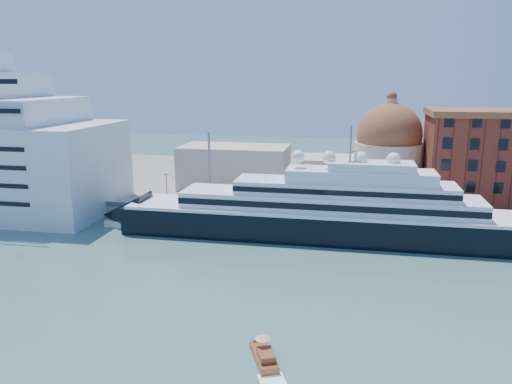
# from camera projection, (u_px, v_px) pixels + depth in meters

# --- Properties ---
(ground) EXTENTS (400.00, 400.00, 0.00)m
(ground) POSITION_uv_depth(u_px,v_px,m) (270.00, 277.00, 84.03)
(ground) COLOR #365E5D
(ground) RESTS_ON ground
(quay) EXTENTS (180.00, 10.00, 2.50)m
(quay) POSITION_uv_depth(u_px,v_px,m) (294.00, 216.00, 116.24)
(quay) COLOR gray
(quay) RESTS_ON ground
(land) EXTENTS (260.00, 72.00, 2.00)m
(land) POSITION_uv_depth(u_px,v_px,m) (310.00, 182.00, 155.49)
(land) COLOR slate
(land) RESTS_ON ground
(quay_fence) EXTENTS (180.00, 0.10, 1.20)m
(quay_fence) POSITION_uv_depth(u_px,v_px,m) (292.00, 214.00, 111.53)
(quay_fence) COLOR slate
(quay_fence) RESTS_ON quay
(superyacht) EXTENTS (92.56, 12.83, 27.66)m
(superyacht) POSITION_uv_depth(u_px,v_px,m) (305.00, 215.00, 104.27)
(superyacht) COLOR black
(superyacht) RESTS_ON ground
(service_barge) EXTENTS (12.95, 5.70, 2.82)m
(service_barge) POSITION_uv_depth(u_px,v_px,m) (135.00, 224.00, 111.68)
(service_barge) COLOR white
(service_barge) RESTS_ON ground
(water_taxi) EXTENTS (4.63, 6.94, 3.14)m
(water_taxi) POSITION_uv_depth(u_px,v_px,m) (264.00, 355.00, 58.99)
(water_taxi) COLOR brown
(water_taxi) RESTS_ON ground
(church) EXTENTS (66.00, 18.00, 25.50)m
(church) POSITION_uv_depth(u_px,v_px,m) (329.00, 160.00, 135.53)
(church) COLOR beige
(church) RESTS_ON land
(lamp_posts) EXTENTS (120.80, 2.40, 18.00)m
(lamp_posts) POSITION_uv_depth(u_px,v_px,m) (239.00, 179.00, 115.05)
(lamp_posts) COLOR slate
(lamp_posts) RESTS_ON quay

